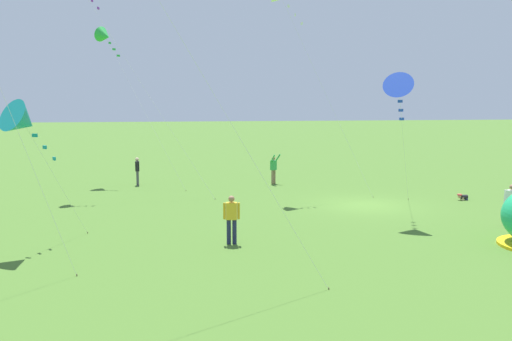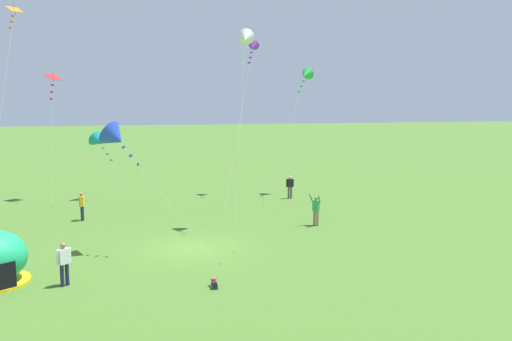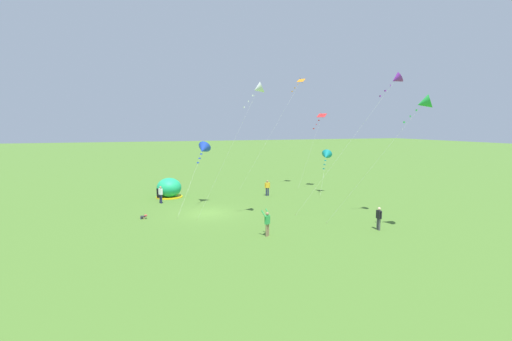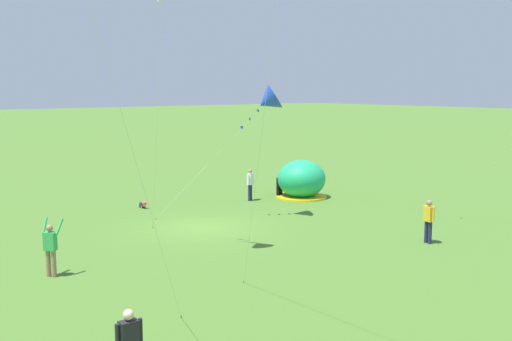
{
  "view_description": "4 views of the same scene",
  "coord_description": "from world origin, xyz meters",
  "px_view_note": "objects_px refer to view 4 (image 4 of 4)",
  "views": [
    {
      "loc": [
        -22.35,
        10.57,
        4.76
      ],
      "look_at": [
        1.04,
        5.34,
        1.73
      ],
      "focal_mm": 35.0,
      "sensor_mm": 36.0,
      "label": 1
    },
    {
      "loc": [
        -3.22,
        -23.52,
        6.96
      ],
      "look_at": [
        3.87,
        2.27,
        3.41
      ],
      "focal_mm": 35.0,
      "sensor_mm": 36.0,
      "label": 2
    },
    {
      "loc": [
        29.27,
        -5.43,
        7.65
      ],
      "look_at": [
        1.81,
        3.88,
        3.88
      ],
      "focal_mm": 24.0,
      "sensor_mm": 36.0,
      "label": 3
    },
    {
      "loc": [
        13.9,
        21.57,
        6.09
      ],
      "look_at": [
        0.21,
        4.04,
        2.98
      ],
      "focal_mm": 42.0,
      "sensor_mm": 36.0,
      "label": 4
    }
  ],
  "objects_px": {
    "kite_blue": "(267,101)",
    "person_flying_kite": "(51,247)",
    "person_watching_sky": "(250,183)",
    "popup_tent": "(301,180)",
    "person_far_back": "(429,219)",
    "toddler_crawling": "(143,205)"
  },
  "relations": [
    {
      "from": "kite_blue",
      "to": "popup_tent",
      "type": "bearing_deg",
      "value": -148.59
    },
    {
      "from": "person_far_back",
      "to": "kite_blue",
      "type": "distance_m",
      "value": 8.91
    },
    {
      "from": "popup_tent",
      "to": "person_watching_sky",
      "type": "height_order",
      "value": "popup_tent"
    },
    {
      "from": "toddler_crawling",
      "to": "person_flying_kite",
      "type": "distance_m",
      "value": 11.1
    },
    {
      "from": "person_far_back",
      "to": "kite_blue",
      "type": "bearing_deg",
      "value": -73.88
    },
    {
      "from": "person_far_back",
      "to": "person_flying_kite",
      "type": "distance_m",
      "value": 14.02
    },
    {
      "from": "popup_tent",
      "to": "person_flying_kite",
      "type": "xyz_separation_m",
      "value": [
        15.81,
        5.4,
        0.0
      ]
    },
    {
      "from": "kite_blue",
      "to": "person_flying_kite",
      "type": "bearing_deg",
      "value": 12.6
    },
    {
      "from": "toddler_crawling",
      "to": "person_flying_kite",
      "type": "height_order",
      "value": "person_flying_kite"
    },
    {
      "from": "person_flying_kite",
      "to": "person_far_back",
      "type": "bearing_deg",
      "value": 159.36
    },
    {
      "from": "popup_tent",
      "to": "person_far_back",
      "type": "height_order",
      "value": "popup_tent"
    },
    {
      "from": "person_flying_kite",
      "to": "kite_blue",
      "type": "xyz_separation_m",
      "value": [
        -10.98,
        -2.45,
        4.46
      ]
    },
    {
      "from": "person_far_back",
      "to": "person_watching_sky",
      "type": "relative_size",
      "value": 1.0
    },
    {
      "from": "person_watching_sky",
      "to": "kite_blue",
      "type": "xyz_separation_m",
      "value": [
        2.05,
        3.99,
        4.5
      ]
    },
    {
      "from": "person_far_back",
      "to": "popup_tent",
      "type": "bearing_deg",
      "value": -104.58
    },
    {
      "from": "toddler_crawling",
      "to": "person_watching_sky",
      "type": "height_order",
      "value": "person_watching_sky"
    },
    {
      "from": "person_watching_sky",
      "to": "kite_blue",
      "type": "distance_m",
      "value": 6.35
    },
    {
      "from": "person_watching_sky",
      "to": "kite_blue",
      "type": "relative_size",
      "value": 0.28
    },
    {
      "from": "toddler_crawling",
      "to": "person_far_back",
      "type": "relative_size",
      "value": 0.32
    },
    {
      "from": "person_far_back",
      "to": "kite_blue",
      "type": "xyz_separation_m",
      "value": [
        2.14,
        -7.39,
        4.5
      ]
    },
    {
      "from": "toddler_crawling",
      "to": "popup_tent",
      "type": "bearing_deg",
      "value": 161.7
    },
    {
      "from": "kite_blue",
      "to": "person_far_back",
      "type": "bearing_deg",
      "value": 106.12
    }
  ]
}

